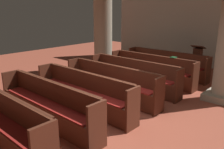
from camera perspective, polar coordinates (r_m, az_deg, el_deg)
The scene contains 11 objects.
ground_plane at distance 5.58m, azimuth 2.17°, elevation -9.90°, with size 19.20×19.20×0.00m, color #9E4733.
back_wall at distance 10.47m, azimuth 24.81°, elevation 13.41°, with size 10.00×0.16×4.50m, color beige.
pew_row_0 at distance 8.87m, azimuth 12.99°, elevation 2.73°, with size 3.13×0.46×0.90m.
pew_row_1 at distance 8.03m, azimuth 9.44°, elevation 1.56°, with size 3.13×0.46×0.90m.
pew_row_2 at distance 7.22m, azimuth 5.09°, elevation 0.12°, with size 3.13×0.47×0.90m.
pew_row_3 at distance 6.47m, azimuth -0.31°, elevation -1.66°, with size 3.13×0.46×0.90m.
pew_row_4 at distance 5.80m, azimuth -7.06°, elevation -3.86°, with size 3.13×0.46×0.90m.
pew_row_5 at distance 5.24m, azimuth -15.46°, elevation -6.51°, with size 3.13×0.47×0.90m.
pillar_far_side at distance 9.38m, azimuth -2.21°, elevation 11.75°, with size 1.04×1.04×3.40m.
lectern at distance 9.63m, azimuth 19.87°, elevation 3.02°, with size 0.48×0.45×1.08m.
hymn_book at distance 7.76m, azimuth 14.70°, elevation 4.04°, with size 0.17×0.20×0.03m, color #194723.
Camera 1 is at (3.21, -3.88, 2.41)m, focal length 37.76 mm.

